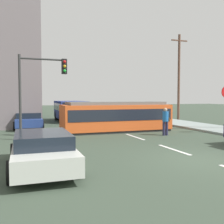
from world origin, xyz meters
name	(u,v)px	position (x,y,z in m)	size (l,w,h in m)	color
ground_plane	(111,129)	(0.00, 10.00, 0.00)	(120.00, 120.00, 0.00)	#374537
lane_stripe_1	(174,150)	(0.00, 2.00, 0.01)	(0.16, 2.40, 0.01)	silver
lane_stripe_2	(135,137)	(0.00, 6.00, 0.01)	(0.16, 2.40, 0.01)	silver
lane_stripe_3	(93,123)	(0.00, 14.76, 0.01)	(0.16, 2.40, 0.01)	silver
lane_stripe_4	(78,118)	(0.00, 20.76, 0.01)	(0.16, 2.40, 0.01)	silver
streetcar_tram	(116,116)	(-0.10, 8.76, 1.04)	(7.30, 2.64, 2.00)	#DF5722
city_bus	(70,110)	(-1.49, 17.43, 1.11)	(2.67, 5.56, 1.94)	navy
pedestrian_crossing	(165,120)	(2.00, 5.90, 0.94)	(0.50, 0.36, 1.67)	#292846
parked_sedan_near	(42,150)	(-5.70, 0.83, 0.62)	(2.09, 4.50, 1.19)	silver
parked_sedan_mid	(28,120)	(-5.61, 12.73, 0.62)	(2.09, 4.50, 1.19)	navy
parked_sedan_far	(23,115)	(-5.78, 18.95, 0.62)	(1.96, 4.10, 1.19)	silver
parked_sedan_furthest	(22,112)	(-5.73, 25.02, 0.62)	(2.08, 4.45, 1.19)	maroon
traffic_light_mast	(40,80)	(-5.19, 7.09, 3.22)	(2.59, 0.33, 4.58)	#333333
utility_pole_mid	(179,76)	(9.02, 14.79, 4.47)	(1.80, 0.24, 8.57)	brown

